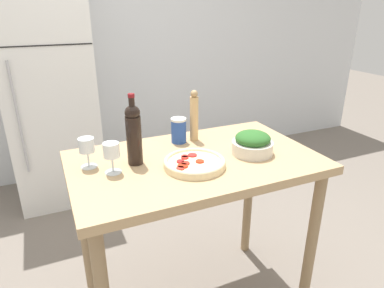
% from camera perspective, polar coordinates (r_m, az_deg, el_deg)
% --- Properties ---
extents(wall_back, '(6.40, 0.08, 2.60)m').
position_cam_1_polar(wall_back, '(3.46, -14.22, 16.57)').
color(wall_back, silver).
rests_on(wall_back, ground_plane).
extents(refrigerator, '(0.68, 0.70, 1.86)m').
position_cam_1_polar(refrigerator, '(3.08, -22.67, 7.88)').
color(refrigerator, white).
rests_on(refrigerator, ground_plane).
extents(prep_counter, '(1.17, 0.71, 0.92)m').
position_cam_1_polar(prep_counter, '(1.69, 0.49, -6.46)').
color(prep_counter, tan).
rests_on(prep_counter, ground_plane).
extents(wine_bottle, '(0.07, 0.07, 0.33)m').
position_cam_1_polar(wine_bottle, '(1.55, -9.69, 1.81)').
color(wine_bottle, black).
rests_on(wine_bottle, prep_counter).
extents(wine_glass_near, '(0.07, 0.07, 0.14)m').
position_cam_1_polar(wine_glass_near, '(1.49, -13.29, -1.31)').
color(wine_glass_near, silver).
rests_on(wine_glass_near, prep_counter).
extents(wine_glass_far, '(0.07, 0.07, 0.14)m').
position_cam_1_polar(wine_glass_far, '(1.57, -17.13, -0.48)').
color(wine_glass_far, silver).
rests_on(wine_glass_far, prep_counter).
extents(pepper_mill, '(0.04, 0.04, 0.27)m').
position_cam_1_polar(pepper_mill, '(1.81, 0.35, 4.62)').
color(pepper_mill, tan).
rests_on(pepper_mill, prep_counter).
extents(salad_bowl, '(0.20, 0.20, 0.11)m').
position_cam_1_polar(salad_bowl, '(1.69, 10.05, 0.10)').
color(salad_bowl, silver).
rests_on(salad_bowl, prep_counter).
extents(homemade_pizza, '(0.28, 0.28, 0.04)m').
position_cam_1_polar(homemade_pizza, '(1.54, 0.39, -3.16)').
color(homemade_pizza, beige).
rests_on(homemade_pizza, prep_counter).
extents(salt_canister, '(0.08, 0.08, 0.13)m').
position_cam_1_polar(salt_canister, '(1.80, -2.24, 2.30)').
color(salt_canister, '#284CA3').
rests_on(salt_canister, prep_counter).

